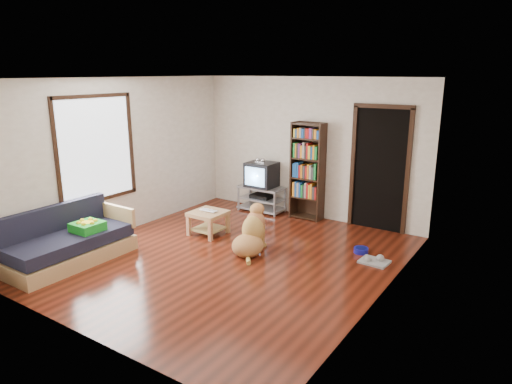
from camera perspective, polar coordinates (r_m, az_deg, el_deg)
The scene contains 18 objects.
ground at distance 6.86m, azimuth -3.24°, elevation -8.23°, with size 5.00×5.00×0.00m, color #5A1D0F.
ceiling at distance 6.32m, azimuth -3.59°, elevation 14.02°, with size 5.00×5.00×0.00m, color white.
wall_back at distance 8.56m, azimuth 6.73°, elevation 5.43°, with size 4.50×4.50×0.00m, color silver.
wall_front at distance 4.78m, azimuth -21.72°, elevation -3.13°, with size 4.50×4.50×0.00m, color silver.
wall_left at distance 8.00m, azimuth -16.44°, elevation 4.26°, with size 5.00×5.00×0.00m, color silver.
wall_right at distance 5.45m, azimuth 15.86°, elevation -0.48°, with size 5.00×5.00×0.00m, color silver.
green_cushion at distance 7.14m, azimuth -20.31°, elevation -4.08°, with size 0.39×0.39×0.13m, color green.
laptop at distance 7.70m, azimuth -6.16°, elevation -2.42°, with size 0.32×0.20×0.03m, color white.
dog_bowl at distance 7.21m, azimuth 12.99°, elevation -7.11°, with size 0.22×0.22×0.08m, color #151591.
grey_rag at distance 6.91m, azimuth 14.57°, elevation -8.43°, with size 0.40×0.32×0.03m, color gray.
window at distance 7.65m, azimuth -19.33°, elevation 5.08°, with size 0.03×1.46×1.70m.
doorway at distance 8.06m, azimuth 15.21°, elevation 3.12°, with size 1.03×0.05×2.19m.
tv_stand at distance 9.01m, azimuth 0.70°, elevation -0.71°, with size 0.90×0.45×0.50m.
crt_tv at distance 8.91m, azimuth 0.79°, elevation 2.25°, with size 0.55×0.52×0.58m.
bookshelf at distance 8.45m, azimuth 6.49°, elevation 3.25°, with size 0.60×0.30×1.80m.
sofa at distance 7.18m, azimuth -22.30°, elevation -6.07°, with size 0.80×1.80×0.80m.
coffee_table at distance 7.76m, azimuth -5.99°, elevation -3.30°, with size 0.55×0.55×0.40m.
dog at distance 6.98m, azimuth -0.56°, elevation -5.36°, with size 0.54×0.89×0.76m.
Camera 1 is at (3.81, -5.04, 2.69)m, focal length 32.00 mm.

